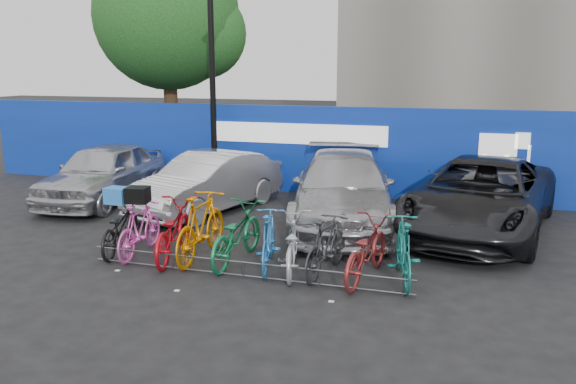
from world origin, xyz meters
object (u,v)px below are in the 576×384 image
at_px(car_1, 208,182).
at_px(car_2, 343,189).
at_px(bike_3, 201,226).
at_px(bike_9, 404,250).
at_px(bike_rack, 243,269).
at_px(bike_4, 236,234).
at_px(tree, 174,20).
at_px(bike_5, 268,240).
at_px(bike_1, 140,229).
at_px(bike_6, 291,244).
at_px(car_0, 103,173).
at_px(car_3, 481,196).
at_px(bike_2, 173,230).
at_px(bike_7, 326,246).
at_px(bike_8, 366,250).
at_px(bike_0, 120,228).
at_px(lamppost, 212,73).

xyz_separation_m(car_1, car_2, (3.32, -0.08, 0.07)).
bearing_deg(bike_3, bike_9, 177.47).
relative_size(bike_rack, bike_4, 2.82).
xyz_separation_m(tree, bike_5, (7.02, -10.08, -4.56)).
bearing_deg(tree, bike_1, -65.93).
height_order(bike_6, bike_9, bike_9).
distance_m(bike_5, bike_9, 2.29).
relative_size(car_0, bike_9, 2.50).
xyz_separation_m(car_1, car_3, (6.23, 0.09, 0.06)).
xyz_separation_m(car_2, bike_2, (-2.46, -3.28, -0.25)).
bearing_deg(car_1, bike_7, -26.49).
bearing_deg(car_2, bike_8, -83.61).
bearing_deg(bike_1, bike_0, -13.69).
distance_m(tree, car_0, 7.96).
bearing_deg(tree, bike_8, -49.24).
xyz_separation_m(lamppost, bike_7, (4.46, -5.43, -2.77)).
distance_m(tree, lamppost, 6.14).
relative_size(car_1, bike_4, 2.16).
xyz_separation_m(car_0, car_3, (9.26, -0.05, 0.01)).
distance_m(bike_4, bike_5, 0.66).
xyz_separation_m(lamppost, bike_3, (2.12, -5.30, -2.66)).
bearing_deg(car_2, bike_3, -133.10).
relative_size(lamppost, car_1, 1.42).
bearing_deg(car_2, bike_2, -138.24).
height_order(car_3, bike_8, car_3).
height_order(bike_3, bike_7, bike_3).
distance_m(bike_2, bike_9, 4.12).
relative_size(bike_rack, car_3, 1.01).
bearing_deg(lamppost, bike_4, -62.17).
distance_m(lamppost, bike_4, 6.59).
bearing_deg(bike_4, bike_6, 174.52).
height_order(bike_3, bike_4, bike_3).
bearing_deg(car_3, tree, 159.86).
bearing_deg(bike_4, bike_9, -179.44).
height_order(bike_1, bike_5, bike_5).
height_order(tree, bike_1, tree).
bearing_deg(car_0, bike_8, -30.18).
bearing_deg(bike_7, bike_3, 6.78).
xyz_separation_m(bike_rack, bike_0, (-2.73, 0.63, 0.31)).
distance_m(car_2, bike_8, 3.48).
height_order(car_2, bike_9, car_2).
relative_size(car_0, bike_7, 2.67).
relative_size(car_1, bike_5, 2.52).
height_order(bike_rack, bike_8, bike_8).
distance_m(bike_rack, car_0, 6.86).
distance_m(car_3, bike_5, 4.95).
bearing_deg(car_2, bike_9, -74.34).
bearing_deg(car_3, lamppost, 176.23).
bearing_deg(car_0, car_1, -7.40).
height_order(car_3, bike_3, car_3).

